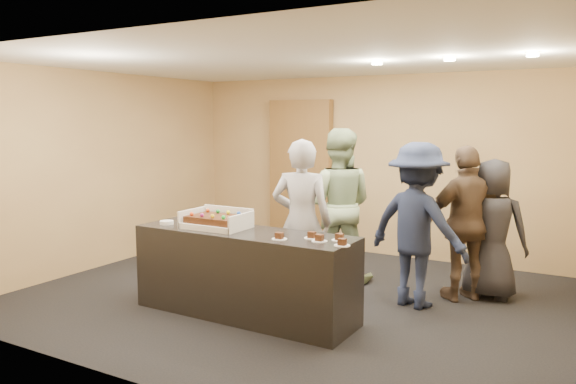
% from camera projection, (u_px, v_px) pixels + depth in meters
% --- Properties ---
extents(room, '(6.04, 6.00, 2.70)m').
position_uv_depth(room, '(292.00, 181.00, 6.37)').
color(room, black).
rests_on(room, ground).
extents(serving_counter, '(2.41, 0.74, 0.90)m').
position_uv_depth(serving_counter, '(245.00, 273.00, 5.86)').
color(serving_counter, black).
rests_on(serving_counter, floor).
extents(storage_cabinet, '(1.07, 0.15, 2.36)m').
position_uv_depth(storage_cabinet, '(301.00, 174.00, 9.05)').
color(storage_cabinet, brown).
rests_on(storage_cabinet, floor).
extents(cake_box, '(0.67, 0.46, 0.20)m').
position_uv_depth(cake_box, '(218.00, 223.00, 5.99)').
color(cake_box, white).
rests_on(cake_box, serving_counter).
extents(sheet_cake, '(0.57, 0.40, 0.11)m').
position_uv_depth(sheet_cake, '(216.00, 219.00, 5.97)').
color(sheet_cake, black).
rests_on(sheet_cake, cake_box).
extents(plate_stack, '(0.15, 0.15, 0.04)m').
position_uv_depth(plate_stack, '(167.00, 222.00, 6.19)').
color(plate_stack, white).
rests_on(plate_stack, serving_counter).
extents(slice_a, '(0.15, 0.15, 0.07)m').
position_uv_depth(slice_a, '(279.00, 237.00, 5.40)').
color(slice_a, white).
rests_on(slice_a, serving_counter).
extents(slice_b, '(0.15, 0.15, 0.07)m').
position_uv_depth(slice_b, '(312.00, 236.00, 5.44)').
color(slice_b, white).
rests_on(slice_b, serving_counter).
extents(slice_c, '(0.15, 0.15, 0.07)m').
position_uv_depth(slice_c, '(319.00, 239.00, 5.30)').
color(slice_c, white).
rests_on(slice_c, serving_counter).
extents(slice_d, '(0.15, 0.15, 0.07)m').
position_uv_depth(slice_d, '(339.00, 238.00, 5.34)').
color(slice_d, white).
rests_on(slice_d, serving_counter).
extents(slice_e, '(0.15, 0.15, 0.07)m').
position_uv_depth(slice_e, '(342.00, 243.00, 5.12)').
color(slice_e, white).
rests_on(slice_e, serving_counter).
extents(person_server_grey, '(0.77, 0.61, 1.84)m').
position_uv_depth(person_server_grey, '(302.00, 222.00, 6.20)').
color(person_server_grey, '#A2A1A6').
rests_on(person_server_grey, floor).
extents(person_sage_man, '(1.12, 0.99, 1.94)m').
position_uv_depth(person_sage_man, '(337.00, 205.00, 7.11)').
color(person_sage_man, '#90A67A').
rests_on(person_sage_man, floor).
extents(person_navy_man, '(1.30, 0.94, 1.81)m').
position_uv_depth(person_navy_man, '(418.00, 225.00, 6.12)').
color(person_navy_man, '#1B233C').
rests_on(person_navy_man, floor).
extents(person_brown_extra, '(1.05, 1.02, 1.76)m').
position_uv_depth(person_brown_extra, '(467.00, 224.00, 6.32)').
color(person_brown_extra, brown).
rests_on(person_brown_extra, floor).
extents(person_dark_suit, '(0.80, 0.53, 1.61)m').
position_uv_depth(person_dark_suit, '(492.00, 229.00, 6.40)').
color(person_dark_suit, '#242429').
rests_on(person_dark_suit, floor).
extents(ceiling_spotlights, '(1.72, 0.12, 0.03)m').
position_uv_depth(ceiling_spotlights, '(450.00, 59.00, 5.84)').
color(ceiling_spotlights, '#FFEAC6').
rests_on(ceiling_spotlights, ceiling).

